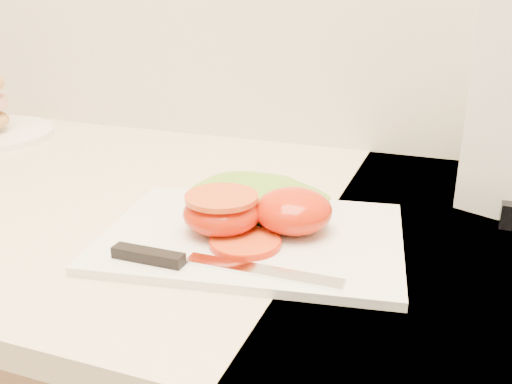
% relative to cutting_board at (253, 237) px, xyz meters
% --- Properties ---
extents(cutting_board, '(0.36, 0.29, 0.01)m').
position_rel_cutting_board_xyz_m(cutting_board, '(0.00, 0.00, 0.00)').
color(cutting_board, silver).
rests_on(cutting_board, counter).
extents(tomato_half_dome, '(0.09, 0.09, 0.05)m').
position_rel_cutting_board_xyz_m(tomato_half_dome, '(0.04, 0.02, 0.03)').
color(tomato_half_dome, '#C52000').
rests_on(tomato_half_dome, cutting_board).
extents(tomato_half_cut, '(0.09, 0.09, 0.04)m').
position_rel_cutting_board_xyz_m(tomato_half_cut, '(-0.03, -0.01, 0.03)').
color(tomato_half_cut, '#C52000').
rests_on(tomato_half_cut, cutting_board).
extents(tomato_slice_0, '(0.07, 0.07, 0.01)m').
position_rel_cutting_board_xyz_m(tomato_slice_0, '(0.00, -0.03, 0.01)').
color(tomato_slice_0, orange).
rests_on(tomato_slice_0, cutting_board).
extents(lettuce_leaf_0, '(0.17, 0.12, 0.03)m').
position_rel_cutting_board_xyz_m(lettuce_leaf_0, '(-0.02, 0.07, 0.02)').
color(lettuce_leaf_0, '#7FB42F').
rests_on(lettuce_leaf_0, cutting_board).
extents(lettuce_leaf_1, '(0.13, 0.11, 0.02)m').
position_rel_cutting_board_xyz_m(lettuce_leaf_1, '(0.02, 0.08, 0.02)').
color(lettuce_leaf_1, '#7FB42F').
rests_on(lettuce_leaf_1, cutting_board).
extents(knife, '(0.23, 0.04, 0.01)m').
position_rel_cutting_board_xyz_m(knife, '(-0.03, -0.09, 0.01)').
color(knife, silver).
rests_on(knife, cutting_board).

